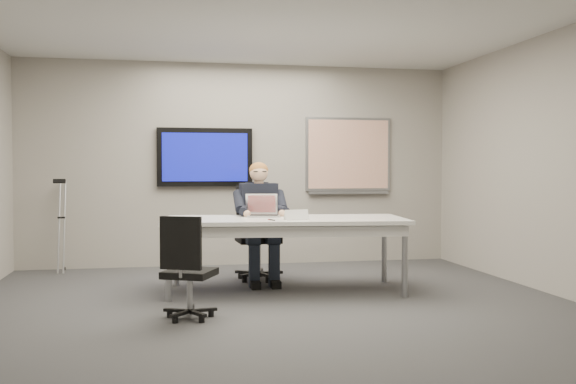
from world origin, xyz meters
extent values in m
cube|color=#363739|center=(0.00, 0.00, 0.00)|extent=(6.00, 6.00, 0.02)
cube|color=silver|center=(0.00, 0.00, 2.80)|extent=(6.00, 6.00, 0.02)
cube|color=#9D978D|center=(0.00, 3.00, 1.40)|extent=(6.00, 0.02, 2.80)
cube|color=#9D978D|center=(0.00, -3.00, 1.40)|extent=(6.00, 0.02, 2.80)
cube|color=#9D978D|center=(3.00, 0.00, 1.40)|extent=(0.02, 6.00, 2.80)
cube|color=white|center=(0.24, 0.93, 0.78)|extent=(2.70, 1.35, 0.04)
cube|color=silver|center=(0.24, 0.93, 0.69)|extent=(2.58, 1.23, 0.11)
cylinder|color=gray|center=(-1.02, 0.61, 0.38)|extent=(0.07, 0.07, 0.76)
cylinder|color=gray|center=(1.40, 0.35, 0.38)|extent=(0.07, 0.07, 0.76)
cylinder|color=gray|center=(-0.92, 1.51, 0.38)|extent=(0.07, 0.07, 0.76)
cylinder|color=gray|center=(1.49, 1.26, 0.38)|extent=(0.07, 0.07, 0.76)
cube|color=black|center=(-0.50, 2.95, 1.50)|extent=(1.30, 0.08, 0.80)
cube|color=navy|center=(-0.50, 2.90, 1.50)|extent=(1.16, 0.01, 0.66)
cube|color=gray|center=(1.55, 2.98, 1.55)|extent=(1.25, 0.04, 1.05)
cube|color=white|center=(1.55, 2.95, 1.55)|extent=(1.18, 0.01, 0.98)
cube|color=gray|center=(1.55, 2.94, 1.00)|extent=(1.18, 0.05, 0.04)
cylinder|color=gray|center=(0.06, 1.70, 0.30)|extent=(0.06, 0.06, 0.39)
cube|color=black|center=(0.06, 1.70, 0.49)|extent=(0.52, 0.52, 0.08)
cube|color=black|center=(0.04, 1.94, 0.85)|extent=(0.45, 0.08, 0.56)
cylinder|color=gray|center=(-0.83, -0.18, 0.25)|extent=(0.05, 0.05, 0.32)
cube|color=black|center=(-0.83, -0.18, 0.41)|extent=(0.54, 0.54, 0.06)
cube|color=black|center=(-0.91, -0.36, 0.70)|extent=(0.36, 0.20, 0.46)
cube|color=black|center=(0.06, 1.67, 0.86)|extent=(0.44, 0.26, 0.60)
cube|color=#342215|center=(0.06, 1.54, 0.90)|extent=(0.23, 0.02, 0.29)
sphere|color=#E9B58E|center=(0.06, 1.64, 1.29)|extent=(0.22, 0.22, 0.22)
ellipsoid|color=brown|center=(0.06, 1.65, 1.32)|extent=(0.23, 0.23, 0.19)
cube|color=silver|center=(0.03, 1.11, 0.81)|extent=(0.40, 0.32, 0.02)
cube|color=black|center=(0.03, 1.10, 0.82)|extent=(0.33, 0.23, 0.00)
cube|color=silver|center=(0.03, 1.27, 0.94)|extent=(0.37, 0.16, 0.24)
cube|color=#B21318|center=(0.03, 1.27, 0.94)|extent=(0.32, 0.13, 0.20)
cylinder|color=black|center=(0.04, 0.64, 0.81)|extent=(0.06, 0.14, 0.01)
camera|label=1|loc=(-1.05, -5.92, 1.33)|focal=40.00mm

